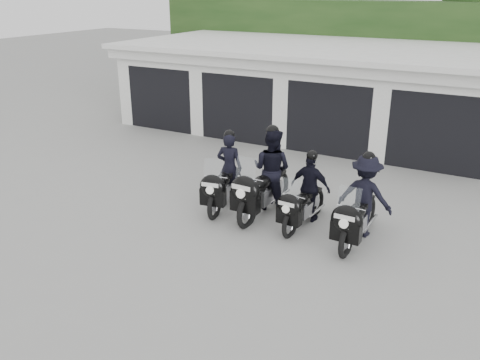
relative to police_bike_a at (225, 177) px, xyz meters
The scene contains 7 objects.
ground 1.28m from the police_bike_a, 40.61° to the right, with size 80.00×80.00×0.00m, color gray.
garage_block 7.45m from the police_bike_a, 83.81° to the left, with size 16.40×6.80×2.96m.
background_vegetation 12.46m from the police_bike_a, 84.53° to the left, with size 20.00×3.90×5.80m.
police_bike_a is the anchor object (origin of this frame).
police_bike_b 1.02m from the police_bike_a, 10.86° to the left, with size 0.96×2.37×2.06m.
police_bike_c 2.01m from the police_bike_a, ahead, with size 0.95×1.92×1.67m.
police_bike_d 3.25m from the police_bike_a, ahead, with size 1.14×2.15×1.87m.
Camera 1 is at (4.74, -8.84, 4.89)m, focal length 38.00 mm.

